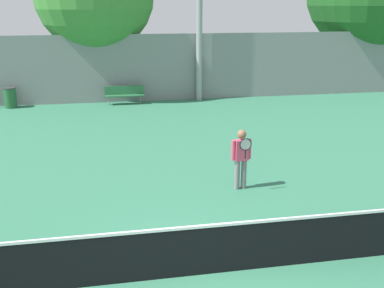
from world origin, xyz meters
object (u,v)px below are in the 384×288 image
object	(u,v)px
tennis_player	(241,156)
trash_bin	(10,98)
tennis_net	(183,252)
bench_courtside_far	(125,93)

from	to	relation	value
tennis_player	trash_bin	xyz separation A→B (m)	(-7.64, 10.97, -0.42)
tennis_net	tennis_player	bearing A→B (deg)	59.94
trash_bin	bench_courtside_far	bearing A→B (deg)	-1.60
bench_courtside_far	trash_bin	xyz separation A→B (m)	(-5.15, 0.14, -0.05)
tennis_net	trash_bin	bearing A→B (deg)	110.95
tennis_net	bench_courtside_far	xyz separation A→B (m)	(-0.42, 14.41, 0.03)
tennis_player	bench_courtside_far	distance (m)	11.11
bench_courtside_far	trash_bin	bearing A→B (deg)	178.40
tennis_net	bench_courtside_far	world-z (taller)	tennis_net
tennis_net	trash_bin	size ratio (longest dim) A/B	12.68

